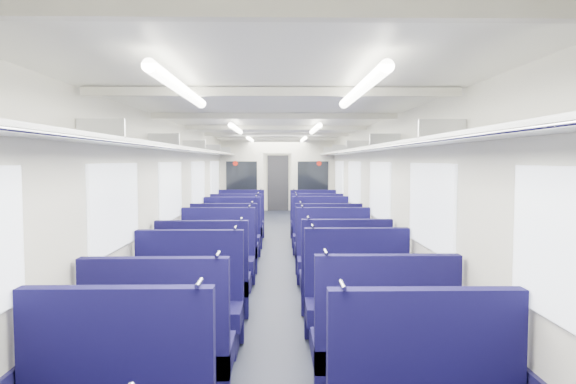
{
  "coord_description": "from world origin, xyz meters",
  "views": [
    {
      "loc": [
        0.05,
        -9.7,
        1.82
      ],
      "look_at": [
        0.25,
        2.06,
        1.1
      ],
      "focal_mm": 32.14,
      "sensor_mm": 36.0,
      "label": 1
    }
  ],
  "objects_px": {
    "seat_8": "(204,286)",
    "seat_18": "(241,224)",
    "end_door": "(278,183)",
    "seat_9": "(345,283)",
    "seat_13": "(328,251)",
    "seat_5": "(382,353)",
    "seat_15": "(321,238)",
    "seat_11": "(334,263)",
    "seat_14": "(232,240)",
    "seat_12": "(225,251)",
    "seat_4": "(160,359)",
    "seat_10": "(218,263)",
    "seat_16": "(237,231)",
    "seat_7": "(358,309)",
    "bulkhead": "(277,184)",
    "seat_17": "(317,231)",
    "seat_19": "(313,224)",
    "seat_6": "(188,313)"
  },
  "relations": [
    {
      "from": "seat_4",
      "to": "seat_10",
      "type": "xyz_separation_m",
      "value": [
        0.0,
        3.52,
        0.0
      ]
    },
    {
      "from": "seat_11",
      "to": "seat_13",
      "type": "distance_m",
      "value": 0.98
    },
    {
      "from": "seat_11",
      "to": "seat_13",
      "type": "xyz_separation_m",
      "value": [
        0.0,
        0.98,
        0.0
      ]
    },
    {
      "from": "seat_14",
      "to": "seat_12",
      "type": "bearing_deg",
      "value": -90.0
    },
    {
      "from": "end_door",
      "to": "seat_8",
      "type": "xyz_separation_m",
      "value": [
        -0.83,
        -12.69,
        -0.64
      ]
    },
    {
      "from": "seat_5",
      "to": "seat_15",
      "type": "relative_size",
      "value": 1.0
    },
    {
      "from": "seat_7",
      "to": "seat_13",
      "type": "bearing_deg",
      "value": 90.0
    },
    {
      "from": "seat_4",
      "to": "seat_14",
      "type": "relative_size",
      "value": 1.0
    },
    {
      "from": "seat_9",
      "to": "seat_15",
      "type": "xyz_separation_m",
      "value": [
        0.0,
        3.51,
        0.0
      ]
    },
    {
      "from": "end_door",
      "to": "seat_9",
      "type": "relative_size",
      "value": 1.7
    },
    {
      "from": "bulkhead",
      "to": "seat_15",
      "type": "height_order",
      "value": "bulkhead"
    },
    {
      "from": "seat_11",
      "to": "seat_13",
      "type": "relative_size",
      "value": 1.0
    },
    {
      "from": "seat_4",
      "to": "seat_17",
      "type": "distance_m",
      "value": 7.12
    },
    {
      "from": "seat_14",
      "to": "seat_19",
      "type": "relative_size",
      "value": 1.0
    },
    {
      "from": "seat_8",
      "to": "seat_16",
      "type": "bearing_deg",
      "value": 90.0
    },
    {
      "from": "seat_14",
      "to": "seat_13",
      "type": "bearing_deg",
      "value": -35.79
    },
    {
      "from": "end_door",
      "to": "seat_13",
      "type": "relative_size",
      "value": 1.7
    },
    {
      "from": "seat_4",
      "to": "seat_8",
      "type": "xyz_separation_m",
      "value": [
        0.0,
        2.22,
        0.0
      ]
    },
    {
      "from": "seat_7",
      "to": "seat_9",
      "type": "height_order",
      "value": "same"
    },
    {
      "from": "seat_7",
      "to": "seat_9",
      "type": "relative_size",
      "value": 1.0
    },
    {
      "from": "end_door",
      "to": "seat_11",
      "type": "height_order",
      "value": "end_door"
    },
    {
      "from": "seat_5",
      "to": "seat_7",
      "type": "bearing_deg",
      "value": 90.0
    },
    {
      "from": "seat_8",
      "to": "seat_13",
      "type": "xyz_separation_m",
      "value": [
        1.66,
        2.27,
        0.0
      ]
    },
    {
      "from": "seat_12",
      "to": "seat_17",
      "type": "relative_size",
      "value": 1.0
    },
    {
      "from": "seat_8",
      "to": "seat_12",
      "type": "bearing_deg",
      "value": 90.0
    },
    {
      "from": "seat_18",
      "to": "seat_8",
      "type": "bearing_deg",
      "value": -90.0
    },
    {
      "from": "seat_11",
      "to": "seat_16",
      "type": "distance_m",
      "value": 3.74
    },
    {
      "from": "bulkhead",
      "to": "seat_15",
      "type": "xyz_separation_m",
      "value": [
        0.83,
        -3.1,
        -0.87
      ]
    },
    {
      "from": "seat_11",
      "to": "seat_12",
      "type": "height_order",
      "value": "same"
    },
    {
      "from": "seat_8",
      "to": "seat_18",
      "type": "xyz_separation_m",
      "value": [
        0.0,
        5.83,
        0.0
      ]
    },
    {
      "from": "seat_4",
      "to": "seat_15",
      "type": "xyz_separation_m",
      "value": [
        1.66,
        5.84,
        0.0
      ]
    },
    {
      "from": "bulkhead",
      "to": "end_door",
      "type": "bearing_deg",
      "value": 90.0
    },
    {
      "from": "end_door",
      "to": "seat_16",
      "type": "xyz_separation_m",
      "value": [
        -0.83,
        -8.05,
        -0.64
      ]
    },
    {
      "from": "seat_14",
      "to": "seat_7",
      "type": "bearing_deg",
      "value": -69.44
    },
    {
      "from": "seat_12",
      "to": "seat_16",
      "type": "relative_size",
      "value": 1.0
    },
    {
      "from": "seat_12",
      "to": "seat_14",
      "type": "distance_m",
      "value": 1.16
    },
    {
      "from": "seat_4",
      "to": "seat_9",
      "type": "relative_size",
      "value": 1.0
    },
    {
      "from": "seat_5",
      "to": "seat_14",
      "type": "bearing_deg",
      "value": 106.49
    },
    {
      "from": "seat_5",
      "to": "seat_7",
      "type": "height_order",
      "value": "same"
    },
    {
      "from": "seat_8",
      "to": "seat_14",
      "type": "distance_m",
      "value": 3.47
    },
    {
      "from": "seat_5",
      "to": "seat_12",
      "type": "height_order",
      "value": "same"
    },
    {
      "from": "seat_9",
      "to": "seat_17",
      "type": "bearing_deg",
      "value": 90.0
    },
    {
      "from": "seat_9",
      "to": "seat_13",
      "type": "height_order",
      "value": "same"
    },
    {
      "from": "seat_19",
      "to": "seat_11",
      "type": "bearing_deg",
      "value": -90.0
    },
    {
      "from": "seat_16",
      "to": "seat_13",
      "type": "bearing_deg",
      "value": -55.07
    },
    {
      "from": "seat_9",
      "to": "seat_17",
      "type": "height_order",
      "value": "same"
    },
    {
      "from": "seat_6",
      "to": "seat_10",
      "type": "xyz_separation_m",
      "value": [
        0.0,
        2.38,
        0.0
      ]
    },
    {
      "from": "seat_9",
      "to": "seat_15",
      "type": "bearing_deg",
      "value": 90.0
    },
    {
      "from": "seat_12",
      "to": "seat_18",
      "type": "distance_m",
      "value": 3.52
    },
    {
      "from": "seat_4",
      "to": "seat_16",
      "type": "xyz_separation_m",
      "value": [
        0.0,
        6.86,
        0.0
      ]
    }
  ]
}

